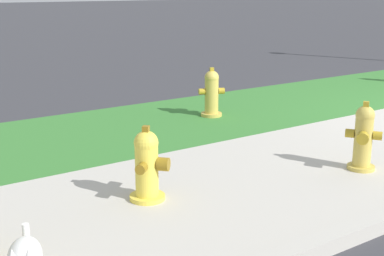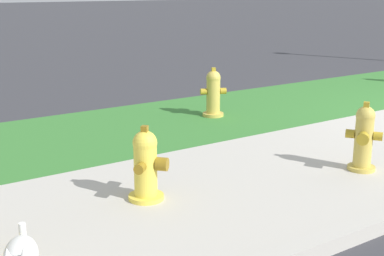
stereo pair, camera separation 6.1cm
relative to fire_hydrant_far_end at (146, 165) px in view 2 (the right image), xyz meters
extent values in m
cube|color=#387A33|center=(5.41, 2.33, -0.32)|extent=(18.00, 2.50, 0.01)
cylinder|color=yellow|center=(0.00, 0.00, -0.30)|extent=(0.32, 0.32, 0.05)
cylinder|color=yellow|center=(0.00, 0.00, -0.03)|extent=(0.21, 0.21, 0.48)
sphere|color=yellow|center=(0.00, 0.00, 0.21)|extent=(0.22, 0.22, 0.22)
cube|color=olive|center=(0.00, 0.00, 0.33)|extent=(0.08, 0.08, 0.06)
cylinder|color=olive|center=(0.10, 0.10, 0.02)|extent=(0.13, 0.13, 0.09)
cylinder|color=olive|center=(-0.11, -0.10, 0.02)|extent=(0.13, 0.13, 0.09)
cylinder|color=olive|center=(0.10, -0.11, 0.02)|extent=(0.16, 0.15, 0.12)
cylinder|color=gold|center=(2.24, -0.55, -0.30)|extent=(0.28, 0.28, 0.05)
cylinder|color=gold|center=(2.24, -0.55, -0.01)|extent=(0.18, 0.18, 0.54)
sphere|color=gold|center=(2.24, -0.55, 0.26)|extent=(0.19, 0.19, 0.19)
cube|color=#B29323|center=(2.24, -0.55, 0.37)|extent=(0.08, 0.08, 0.06)
cylinder|color=#B29323|center=(2.31, -0.67, 0.06)|extent=(0.13, 0.13, 0.09)
cylinder|color=#B29323|center=(2.16, -0.44, 0.06)|extent=(0.13, 0.13, 0.09)
cylinder|color=#B29323|center=(2.12, -0.63, 0.06)|extent=(0.15, 0.16, 0.12)
cylinder|color=gold|center=(2.38, 2.25, -0.30)|extent=(0.31, 0.31, 0.05)
cylinder|color=gold|center=(2.38, 2.25, -0.02)|extent=(0.20, 0.20, 0.52)
sphere|color=gold|center=(2.38, 2.25, 0.24)|extent=(0.21, 0.21, 0.21)
cube|color=#B29323|center=(2.38, 2.25, 0.37)|extent=(0.07, 0.07, 0.06)
cylinder|color=#B29323|center=(2.24, 2.30, 0.05)|extent=(0.12, 0.12, 0.09)
cylinder|color=#B29323|center=(2.51, 2.19, 0.05)|extent=(0.12, 0.12, 0.09)
cylinder|color=#B29323|center=(2.44, 2.38, 0.05)|extent=(0.15, 0.14, 0.12)
ellipsoid|color=white|center=(-1.38, -0.91, -0.06)|extent=(0.33, 0.43, 0.21)
cone|color=white|center=(-1.42, -1.15, 0.09)|extent=(0.07, 0.07, 0.07)
cone|color=white|center=(-1.51, -1.12, 0.09)|extent=(0.07, 0.07, 0.07)
cylinder|color=white|center=(-1.30, -0.71, 0.01)|extent=(0.05, 0.05, 0.11)
camera|label=1|loc=(-2.21, -3.89, 1.53)|focal=50.00mm
camera|label=2|loc=(-2.16, -3.93, 1.53)|focal=50.00mm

